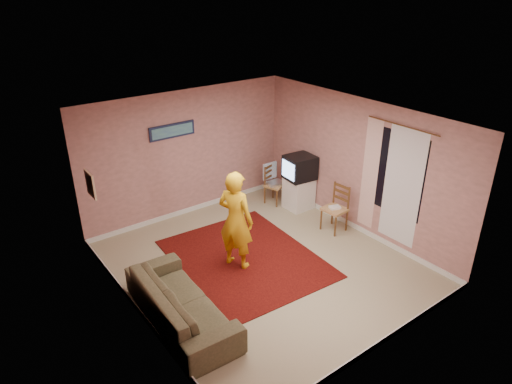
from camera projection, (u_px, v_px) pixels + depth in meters
ground at (262, 264)px, 7.93m from camera, size 5.00×5.00×0.00m
wall_back at (187, 154)px, 9.19m from camera, size 4.50×0.02×2.60m
wall_front at (387, 269)px, 5.57m from camera, size 4.50×0.02×2.60m
wall_left at (131, 241)px, 6.16m from camera, size 0.02×5.00×2.60m
wall_right at (357, 166)px, 8.60m from camera, size 0.02×5.00×2.60m
ceiling at (263, 119)px, 6.82m from camera, size 4.50×5.00×0.02m
baseboard_back at (191, 209)px, 9.72m from camera, size 4.50×0.02×0.10m
baseboard_front at (375, 346)px, 6.11m from camera, size 4.50×0.02×0.10m
baseboard_left at (141, 314)px, 6.70m from camera, size 0.02×5.00×0.10m
baseboard_right at (351, 224)px, 9.13m from camera, size 0.02×5.00×0.10m
window at (397, 174)px, 7.88m from camera, size 0.01×1.10×1.50m
curtain_sheer at (402, 187)px, 7.85m from camera, size 0.01×0.75×2.10m
curtain_floral at (370, 175)px, 8.35m from camera, size 0.01×0.35×2.10m
curtain_rod at (402, 126)px, 7.48m from camera, size 0.02×1.40×0.02m
picture_back at (172, 131)px, 8.77m from camera, size 0.95×0.04×0.28m
picture_left at (91, 184)px, 7.23m from camera, size 0.04×0.38×0.42m
area_rug at (245, 258)px, 8.09m from camera, size 2.42×2.95×0.02m
tv_cabinet at (299, 193)px, 9.75m from camera, size 0.54×0.49×0.68m
crt_tv at (300, 167)px, 9.49m from camera, size 0.64×0.58×0.50m
chair_a at (275, 181)px, 9.90m from camera, size 0.48×0.47×0.47m
dvd_player at (275, 183)px, 9.92m from camera, size 0.36×0.26×0.06m
blue_throw at (270, 171)px, 9.97m from camera, size 0.35×0.04×0.37m
chair_b at (335, 204)px, 8.78m from camera, size 0.43×0.45×0.51m
game_console at (335, 207)px, 8.81m from camera, size 0.24×0.20×0.04m
sofa at (181, 303)px, 6.51m from camera, size 0.96×2.23×0.64m
person at (236, 220)px, 7.56m from camera, size 0.64×0.75×1.75m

